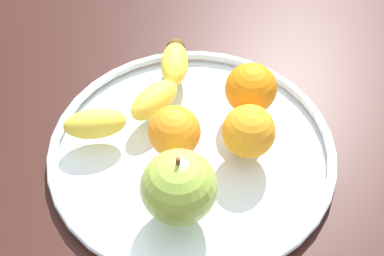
% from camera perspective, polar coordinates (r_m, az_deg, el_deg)
% --- Properties ---
extents(ground_plane, '(1.22, 1.22, 0.04)m').
position_cam_1_polar(ground_plane, '(0.67, 0.00, -3.81)').
color(ground_plane, black).
extents(fruit_bowl, '(0.36, 0.36, 0.02)m').
position_cam_1_polar(fruit_bowl, '(0.65, 0.00, -2.26)').
color(fruit_bowl, silver).
rests_on(fruit_bowl, ground_plane).
extents(banana, '(0.23, 0.10, 0.04)m').
position_cam_1_polar(banana, '(0.67, -5.39, 3.85)').
color(banana, yellow).
rests_on(banana, fruit_bowl).
extents(apple, '(0.08, 0.08, 0.09)m').
position_cam_1_polar(apple, '(0.55, -1.46, -6.54)').
color(apple, '#98BB42').
rests_on(apple, fruit_bowl).
extents(orange_front_left, '(0.06, 0.06, 0.06)m').
position_cam_1_polar(orange_front_left, '(0.61, -1.95, -0.41)').
color(orange_front_left, orange).
rests_on(orange_front_left, fruit_bowl).
extents(orange_front_right, '(0.07, 0.07, 0.07)m').
position_cam_1_polar(orange_front_right, '(0.66, 6.74, 4.13)').
color(orange_front_right, orange).
rests_on(orange_front_right, fruit_bowl).
extents(orange_back_left, '(0.06, 0.06, 0.06)m').
position_cam_1_polar(orange_back_left, '(0.61, 6.31, -0.38)').
color(orange_back_left, orange).
rests_on(orange_back_left, fruit_bowl).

